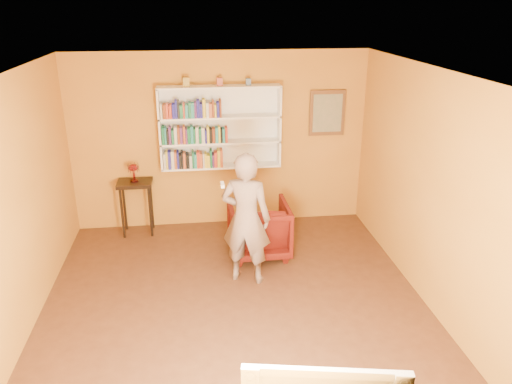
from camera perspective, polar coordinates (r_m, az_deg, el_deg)
room_shell at (r=5.47m, az=-2.45°, el=-4.47°), size 5.30×5.80×2.88m
bookshelf at (r=7.55m, az=-4.12°, el=7.43°), size 1.80×0.29×1.23m
books_row_lower at (r=7.56m, az=-7.16°, el=3.72°), size 0.88×0.19×0.27m
books_row_middle at (r=7.45m, az=-7.13°, el=6.49°), size 0.96×0.19×0.26m
books_row_upper at (r=7.37m, az=-7.41°, el=9.30°), size 0.88×0.19×0.27m
ornament_left at (r=7.35m, az=-7.98°, el=12.34°), size 0.09×0.09×0.13m
ornament_centre at (r=7.36m, az=-4.18°, el=12.45°), size 0.08×0.08×0.11m
ornament_right at (r=7.39m, az=-0.88°, el=12.48°), size 0.07×0.07×0.10m
framed_painting at (r=7.82m, az=8.13°, el=8.94°), size 0.55×0.05×0.70m
console_table at (r=7.70m, az=-13.61°, el=0.16°), size 0.51×0.39×0.84m
ruby_lustre at (r=7.59m, az=-13.83°, el=2.56°), size 0.17×0.17×0.27m
armchair at (r=6.99m, az=0.32°, el=-4.21°), size 0.83×0.85×0.77m
person at (r=6.16m, az=-1.15°, el=-3.08°), size 0.72×0.59×1.70m
game_remote at (r=5.70m, az=-3.86°, el=0.85°), size 0.04×0.15×0.04m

